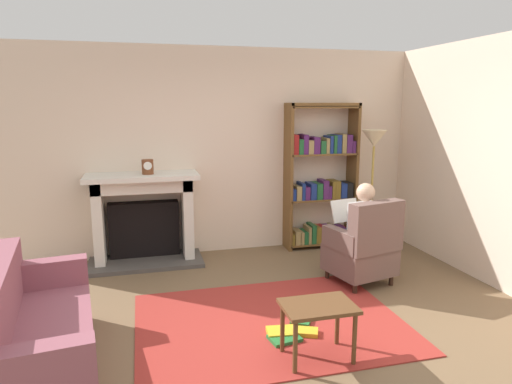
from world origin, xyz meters
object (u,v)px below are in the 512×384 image
Objects in this scene: seated_reader at (358,228)px; fireplace at (144,216)px; side_table at (318,313)px; sofa_floral at (33,338)px; mantel_clock at (148,167)px; bookshelf at (321,179)px; floor_lamp at (374,150)px; armchair_reading at (364,247)px.

fireplace is at bearing -42.20° from seated_reader.
side_table is at bearing -64.58° from fireplace.
side_table is at bearing -104.98° from sofa_floral.
mantel_clock is 2.34m from bookshelf.
mantel_clock is at bearing 173.85° from floor_lamp.
armchair_reading is 0.59× the size of floor_lamp.
bookshelf is 3.55× the size of side_table.
bookshelf is 2.05× the size of armchair_reading.
bookshelf is at bearing -105.86° from armchair_reading.
mantel_clock is at bearing -176.64° from bookshelf.
side_table is 2.98m from floor_lamp.
seated_reader is 0.64× the size of sofa_floral.
sofa_floral is 4.37m from floor_lamp.
bookshelf is at bearing 0.86° from fireplace.
mantel_clock is 0.18× the size of armchair_reading.
bookshelf reaches higher than floor_lamp.
floor_lamp reaches higher than armchair_reading.
armchair_reading reaches higher than sofa_floral.
fireplace is 2.54m from sofa_floral.
floor_lamp is at bearing -69.65° from sofa_floral.
sofa_floral is at bearing 6.31° from seated_reader.
bookshelf is 1.12× the size of sofa_floral.
fireplace is at bearing 115.42° from side_table.
fireplace is at bearing -179.14° from bookshelf.
sofa_floral is (-3.13, -1.12, -0.30)m from seated_reader.
seated_reader is 1.31m from floor_lamp.
sofa_floral is at bearing 4.29° from armchair_reading.
bookshelf reaches higher than seated_reader.
side_table is (-1.06, -1.28, -0.04)m from armchair_reading.
seated_reader is 3.33m from sofa_floral.
mantel_clock reaches higher than armchair_reading.
armchair_reading is at bearing 50.37° from side_table.
armchair_reading reaches higher than side_table.
floor_lamp reaches higher than fireplace.
mantel_clock is 0.09× the size of bookshelf.
seated_reader is 2.04× the size of side_table.
mantel_clock is 0.32× the size of side_table.
seated_reader is 0.69× the size of floor_lamp.
seated_reader is (2.30, -1.26, 0.02)m from fireplace.
seated_reader reaches higher than side_table.
sofa_floral is at bearing 172.48° from side_table.
seated_reader is at bearing 53.46° from side_table.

